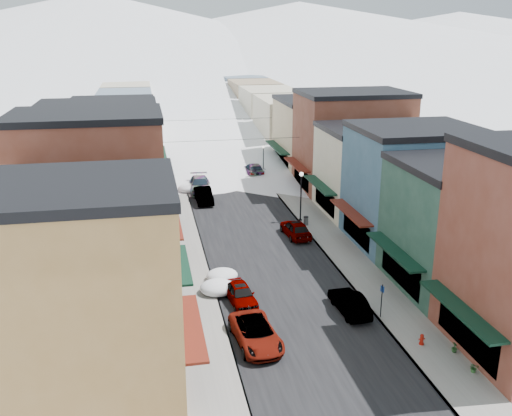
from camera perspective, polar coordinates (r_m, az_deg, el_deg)
name	(u,v)px	position (r m, az deg, el deg)	size (l,w,h in m)	color
ground	(348,406)	(31.21, 9.23, -18.99)	(600.00, 600.00, 0.00)	gray
road	(211,156)	(85.82, -4.56, 5.24)	(10.00, 160.00, 0.01)	black
sidewalk_left	(166,157)	(85.34, -8.98, 5.05)	(3.20, 160.00, 0.15)	gray
sidewalk_right	(254,153)	(86.78, -0.21, 5.48)	(3.20, 160.00, 0.15)	gray
curb_left	(177,157)	(85.40, -7.94, 5.11)	(0.10, 160.00, 0.15)	slate
curb_right	(244,154)	(86.51, -1.22, 5.44)	(0.10, 160.00, 0.15)	slate
bldg_l_yellow	(78,292)	(30.37, -17.38, -8.05)	(11.30, 8.70, 11.50)	#B07F41
bldg_l_cream	(93,249)	(38.53, -16.03, -3.95)	(11.30, 8.20, 9.50)	#BEB799
bldg_l_brick_near	(92,193)	(45.67, -16.08, 1.43)	(12.30, 8.20, 12.50)	brown
bldg_l_grayblue	(106,186)	(54.26, -14.73, 2.17)	(11.30, 9.20, 9.00)	slate
bldg_l_brick_far	(101,155)	(62.83, -15.28, 5.16)	(13.30, 9.20, 11.00)	brown
bldg_l_tan	(114,141)	(72.64, -13.98, 6.50)	(11.30, 11.20, 10.00)	tan
bldg_r_green	(468,225)	(44.09, 20.42, -1.63)	(11.30, 9.20, 9.50)	#224839
bldg_r_blue	(413,186)	(51.44, 15.39, 2.14)	(11.30, 9.20, 10.50)	#335974
bldg_r_cream	(377,170)	(59.73, 12.02, 3.78)	(12.30, 9.20, 9.00)	beige
bldg_r_brick_far	(352,141)	(67.80, 9.55, 6.65)	(13.30, 9.20, 11.50)	brown
bldg_r_tan	(318,134)	(76.96, 6.22, 7.34)	(11.30, 11.20, 9.50)	tan
distant_blocks	(196,108)	(107.67, -6.07, 9.92)	(34.00, 55.00, 8.00)	gray
mountain_ridge	(119,34)	(300.64, -13.57, 16.52)	(670.00, 340.00, 34.00)	silver
overhead_cables	(221,129)	(72.45, -3.51, 7.92)	(16.40, 15.04, 0.04)	black
car_white_suv	(256,333)	(35.46, -0.01, -12.42)	(2.43, 5.27, 1.47)	silver
car_silver_sedan	(241,294)	(40.22, -1.53, -8.58)	(1.69, 4.19, 1.43)	#909398
car_dark_hatch	(204,195)	(62.77, -5.25, 1.27)	(1.70, 4.88, 1.61)	black
car_silver_wagon	(200,185)	(66.89, -5.64, 2.34)	(2.38, 5.85, 1.70)	#ADB0B5
car_green_sedan	(349,302)	(39.55, 9.33, -9.29)	(1.53, 4.38, 1.44)	black
car_gray_suv	(296,229)	(52.47, 3.97, -2.06)	(1.87, 4.66, 1.59)	gray
car_black_sedan	(254,170)	(73.69, -0.24, 3.85)	(2.30, 5.66, 1.64)	black
car_lane_silver	(196,152)	(85.46, -6.02, 5.63)	(1.68, 4.19, 1.43)	gray
car_lane_white	(214,146)	(89.81, -4.24, 6.25)	(2.25, 4.87, 1.35)	silver
fire_hydrant	(422,340)	(36.74, 16.24, -12.52)	(0.40, 0.31, 0.69)	#A91409
parking_sign	(382,298)	(38.69, 12.46, -8.80)	(0.14, 0.31, 2.36)	black
trash_can	(306,221)	(55.31, 5.02, -1.27)	(0.49, 0.49, 0.84)	slate
streetlamp_near	(301,190)	(55.75, 4.53, 1.78)	(0.41, 0.41, 4.92)	black
streetlamp_far	(263,157)	(72.86, 0.74, 5.14)	(0.33, 0.33, 3.92)	black
planter_near	(474,368)	(35.06, 20.96, -14.70)	(0.49, 0.42, 0.54)	#31642D
planter_far	(454,347)	(36.56, 19.23, -13.03)	(0.34, 0.34, 0.60)	#244C22
snow_pile_near	(218,287)	(41.69, -3.83, -7.90)	(2.62, 2.81, 1.11)	white
snow_pile_mid	(222,275)	(43.68, -3.40, -6.71)	(2.38, 2.66, 1.01)	white
snow_pile_far	(189,188)	(66.82, -6.76, 1.98)	(2.51, 2.74, 1.06)	white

